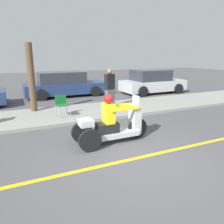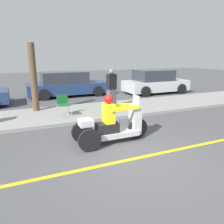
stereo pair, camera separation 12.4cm
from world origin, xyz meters
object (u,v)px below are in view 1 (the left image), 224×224
(spectator_with_child, at_px, (110,89))
(motorcycle_trike, at_px, (112,125))
(parked_car_lot_left, at_px, (65,85))
(folding_chair_curbside, at_px, (62,103))
(tree_trunk, at_px, (31,78))
(parked_car_lot_far, at_px, (152,82))

(spectator_with_child, bearing_deg, motorcycle_trike, -113.35)
(parked_car_lot_left, bearing_deg, spectator_with_child, -76.92)
(folding_chair_curbside, relative_size, tree_trunk, 0.29)
(parked_car_lot_far, bearing_deg, folding_chair_curbside, -151.90)
(spectator_with_child, bearing_deg, parked_car_lot_left, 103.08)
(parked_car_lot_far, bearing_deg, motorcycle_trike, -132.19)
(motorcycle_trike, distance_m, tree_trunk, 4.75)
(spectator_with_child, height_order, parked_car_lot_far, spectator_with_child)
(tree_trunk, bearing_deg, parked_car_lot_left, 58.71)
(parked_car_lot_left, relative_size, parked_car_lot_far, 1.16)
(motorcycle_trike, relative_size, parked_car_lot_far, 0.53)
(parked_car_lot_left, distance_m, tree_trunk, 4.26)
(motorcycle_trike, distance_m, folding_chair_curbside, 3.10)
(parked_car_lot_far, height_order, tree_trunk, tree_trunk)
(motorcycle_trike, bearing_deg, spectator_with_child, 66.65)
(motorcycle_trike, distance_m, spectator_with_child, 3.82)
(parked_car_lot_far, distance_m, tree_trunk, 8.06)
(parked_car_lot_left, bearing_deg, folding_chair_curbside, -104.31)
(motorcycle_trike, bearing_deg, folding_chair_curbside, 104.41)
(motorcycle_trike, relative_size, parked_car_lot_left, 0.46)
(motorcycle_trike, height_order, spectator_with_child, spectator_with_child)
(motorcycle_trike, xyz_separation_m, parked_car_lot_left, (0.48, 7.89, 0.20))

